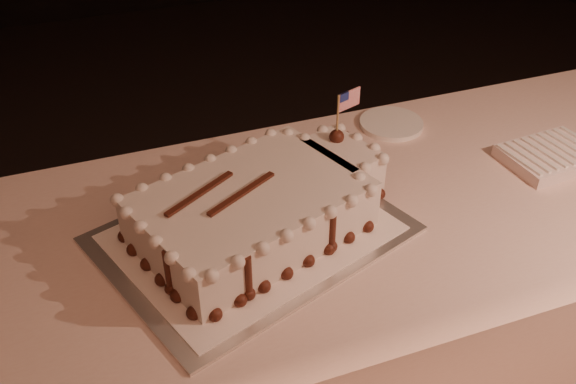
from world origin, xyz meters
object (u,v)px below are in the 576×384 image
object	(u,v)px
cake_board	(252,234)
napkin_stack	(550,156)
sheet_cake	(263,206)
side_plate	(391,124)
banquet_table	(321,331)

from	to	relation	value
cake_board	napkin_stack	size ratio (longest dim) A/B	2.52
cake_board	sheet_cake	bearing A→B (deg)	0.49
cake_board	napkin_stack	xyz separation A→B (m)	(0.77, 0.01, 0.01)
cake_board	sheet_cake	distance (m)	0.07
cake_board	side_plate	xyz separation A→B (m)	(0.48, 0.30, 0.00)
banquet_table	cake_board	bearing A→B (deg)	-177.08
banquet_table	sheet_cake	world-z (taller)	sheet_cake
sheet_cake	side_plate	world-z (taller)	sheet_cake
side_plate	napkin_stack	bearing A→B (deg)	-45.34
cake_board	napkin_stack	distance (m)	0.77
napkin_stack	side_plate	bearing A→B (deg)	134.66
cake_board	side_plate	size ratio (longest dim) A/B	3.52
napkin_stack	side_plate	xyz separation A→B (m)	(-0.28, 0.29, -0.01)
napkin_stack	cake_board	bearing A→B (deg)	-178.88
banquet_table	sheet_cake	size ratio (longest dim) A/B	4.10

